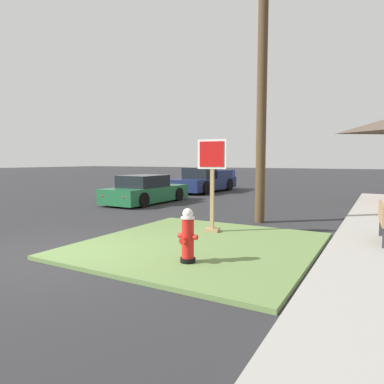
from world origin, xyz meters
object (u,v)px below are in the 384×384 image
(parked_sedan_green, at_px, (146,191))
(fire_hydrant, at_px, (188,237))
(pickup_truck_navy, at_px, (205,182))
(stop_sign, at_px, (212,187))
(utility_pole, at_px, (262,63))
(manhole_cover, at_px, (150,232))

(parked_sedan_green, bearing_deg, fire_hydrant, -48.41)
(parked_sedan_green, height_order, pickup_truck_navy, pickup_truck_navy)
(fire_hydrant, distance_m, stop_sign, 2.79)
(pickup_truck_navy, bearing_deg, fire_hydrant, -63.94)
(stop_sign, bearing_deg, parked_sedan_green, 140.82)
(utility_pole, bearing_deg, pickup_truck_navy, 126.66)
(stop_sign, relative_size, manhole_cover, 3.35)
(parked_sedan_green, xyz_separation_m, pickup_truck_navy, (-0.17, 6.10, 0.07))
(pickup_truck_navy, relative_size, utility_pole, 0.57)
(fire_hydrant, xyz_separation_m, utility_pole, (-0.27, 4.87, 4.21))
(stop_sign, bearing_deg, pickup_truck_navy, 118.13)
(manhole_cover, xyz_separation_m, pickup_truck_navy, (-4.10, 11.11, 0.61))
(manhole_cover, bearing_deg, fire_hydrant, -41.17)
(fire_hydrant, height_order, manhole_cover, fire_hydrant)
(stop_sign, height_order, manhole_cover, stop_sign)
(utility_pole, bearing_deg, fire_hydrant, -86.88)
(manhole_cover, bearing_deg, parked_sedan_green, 128.09)
(stop_sign, xyz_separation_m, parked_sedan_green, (-5.47, 4.46, -0.70))
(fire_hydrant, distance_m, pickup_truck_navy, 14.64)
(fire_hydrant, bearing_deg, parked_sedan_green, 131.59)
(stop_sign, relative_size, pickup_truck_navy, 0.45)
(fire_hydrant, height_order, stop_sign, stop_sign)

